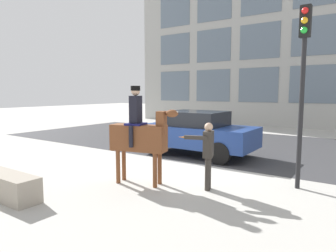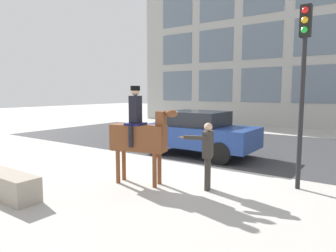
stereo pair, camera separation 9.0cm
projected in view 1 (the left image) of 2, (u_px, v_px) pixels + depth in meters
name	position (u px, v px, depth m)	size (l,w,h in m)	color
ground_plane	(182.00, 166.00, 9.60)	(80.00, 80.00, 0.00)	#B2AFA8
road_surface	(237.00, 144.00, 13.49)	(23.57, 8.50, 0.01)	#38383A
mounted_horse_lead	(140.00, 135.00, 7.58)	(1.83, 0.77, 2.51)	brown
pedestrian_bystander	(208.00, 151.00, 7.16)	(0.79, 0.65, 1.63)	#332D28
street_car_near_lane	(198.00, 132.00, 11.14)	(4.19, 2.06, 1.64)	navy
traffic_light	(303.00, 69.00, 7.02)	(0.24, 0.29, 4.34)	black
planter_ledge	(2.00, 184.00, 6.77)	(2.32, 0.56, 0.56)	#9E9384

